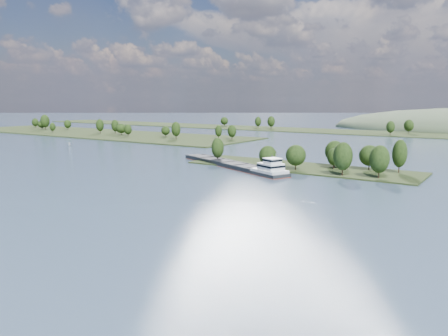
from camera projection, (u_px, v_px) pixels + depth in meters
The scene contains 6 objects.
ground at pixel (223, 192), 139.40m from camera, with size 1800.00×1800.00×0.00m, color #3C4F68.
tree_island at pixel (316, 161), 182.85m from camera, with size 100.00×31.37×14.50m.
left_bank at pixel (96, 133), 380.38m from camera, with size 300.00×80.00×16.23m.
back_shoreline at pixel (420, 134), 363.35m from camera, with size 900.00×60.00×14.75m.
cargo_barge at pixel (237, 165), 188.94m from camera, with size 68.87×36.50×9.68m.
motorboat at pixel (70, 144), 279.22m from camera, with size 2.04×5.42×2.09m, color silver.
Camera 1 is at (76.66, 7.01, 29.18)m, focal length 35.00 mm.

